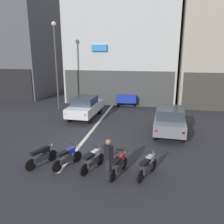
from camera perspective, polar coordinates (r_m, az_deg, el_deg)
ground_plane at (r=12.64m, az=-7.96°, el=-8.17°), size 120.00×120.00×0.00m
lane_centre_line at (r=18.10m, az=-1.94°, el=-0.82°), size 0.20×18.00×0.01m
building_corner_left at (r=29.08m, az=-23.27°, el=15.25°), size 8.37×7.68×11.30m
building_mid_block at (r=24.98m, az=3.10°, el=25.38°), size 10.41×7.80×18.91m
car_white_crossing_near at (r=17.33m, az=-6.70°, el=1.38°), size 1.89×4.16×1.64m
car_grey_parked_kerbside at (r=14.38m, az=14.17°, el=-1.85°), size 1.95×4.18×1.64m
car_blue_down_street at (r=22.31m, az=3.67°, el=4.53°), size 2.16×4.26×1.64m
street_lamp at (r=19.60m, az=-13.82°, el=12.82°), size 0.36×0.36×7.16m
motorcycle_black_row_leftmost at (r=10.73m, az=-17.07°, el=-10.42°), size 0.82×1.52×0.98m
motorcycle_blue_row_left_mid at (r=10.36m, az=-11.02°, el=-10.97°), size 0.83×1.52×0.98m
motorcycle_white_row_centre at (r=9.98m, az=-4.81°, el=-11.80°), size 0.72×1.59×0.98m
motorcycle_red_row_right_mid at (r=9.58m, az=1.70°, el=-12.95°), size 0.61×1.63×0.98m
motorcycle_silver_row_rightmost at (r=9.58m, az=8.83°, el=-13.14°), size 0.77×1.55×0.98m
person_by_motorcycles at (r=9.14m, az=-0.88°, el=-11.59°), size 0.41×0.41×1.67m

